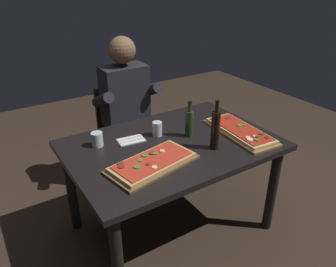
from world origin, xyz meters
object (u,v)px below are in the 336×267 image
pizza_rectangular_left (240,131)px  tumbler_near_camera (157,129)px  dining_table (172,155)px  tumbler_far_side (97,139)px  seated_diner (128,107)px  wine_bottle_dark (215,129)px  diner_chair (124,129)px  oil_bottle_amber (189,122)px  pizza_rectangular_front (152,163)px

pizza_rectangular_left → tumbler_near_camera: 0.60m
dining_table → tumbler_far_side: tumbler_far_side is taller
pizza_rectangular_left → tumbler_near_camera: (-0.51, 0.30, 0.03)m
tumbler_near_camera → seated_diner: seated_diner is taller
wine_bottle_dark → tumbler_far_side: wine_bottle_dark is taller
tumbler_far_side → diner_chair: bearing=52.8°
diner_chair → oil_bottle_amber: bearing=-81.4°
diner_chair → pizza_rectangular_left: bearing=-65.5°
wine_bottle_dark → seated_diner: size_ratio=0.25×
diner_chair → tumbler_far_side: bearing=-127.2°
dining_table → wine_bottle_dark: wine_bottle_dark is taller
tumbler_near_camera → seated_diner: bearing=84.5°
pizza_rectangular_left → wine_bottle_dark: size_ratio=1.77×
tumbler_far_side → dining_table: bearing=-27.8°
pizza_rectangular_left → oil_bottle_amber: bearing=152.9°
dining_table → tumbler_far_side: 0.52m
oil_bottle_amber → diner_chair: 0.92m
oil_bottle_amber → tumbler_near_camera: (-0.18, 0.13, -0.05)m
wine_bottle_dark → tumbler_near_camera: 0.43m
oil_bottle_amber → seated_diner: bearing=100.1°
pizza_rectangular_left → wine_bottle_dark: 0.32m
tumbler_far_side → seated_diner: seated_diner is taller
diner_chair → seated_diner: (-0.00, -0.12, 0.26)m
oil_bottle_amber → diner_chair: bearing=98.6°
dining_table → wine_bottle_dark: 0.37m
pizza_rectangular_front → dining_table: bearing=34.9°
tumbler_near_camera → tumbler_far_side: size_ratio=1.05×
oil_bottle_amber → diner_chair: oil_bottle_amber is taller
dining_table → tumbler_far_side: bearing=152.2°
pizza_rectangular_left → oil_bottle_amber: 0.38m
dining_table → tumbler_near_camera: bearing=99.6°
wine_bottle_dark → oil_bottle_amber: (-0.04, 0.23, -0.03)m
oil_bottle_amber → wine_bottle_dark: bearing=-81.2°
tumbler_far_side → tumbler_near_camera: bearing=-11.1°
tumbler_near_camera → seated_diner: 0.59m
dining_table → oil_bottle_amber: 0.26m
oil_bottle_amber → tumbler_near_camera: bearing=144.8°
pizza_rectangular_left → wine_bottle_dark: (-0.29, -0.06, 0.12)m
tumbler_near_camera → diner_chair: diner_chair is taller
pizza_rectangular_front → seated_diner: (0.29, 0.91, -0.02)m
dining_table → tumbler_near_camera: tumbler_near_camera is taller
oil_bottle_amber → diner_chair: size_ratio=0.30×
pizza_rectangular_front → pizza_rectangular_left: 0.75m
dining_table → wine_bottle_dark: size_ratio=4.15×
pizza_rectangular_left → diner_chair: 1.14m
pizza_rectangular_front → oil_bottle_amber: 0.47m
pizza_rectangular_left → wine_bottle_dark: bearing=-167.9°
tumbler_near_camera → tumbler_far_side: tumbler_near_camera is taller
oil_bottle_amber → pizza_rectangular_left: bearing=-27.1°
wine_bottle_dark → oil_bottle_amber: 0.24m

